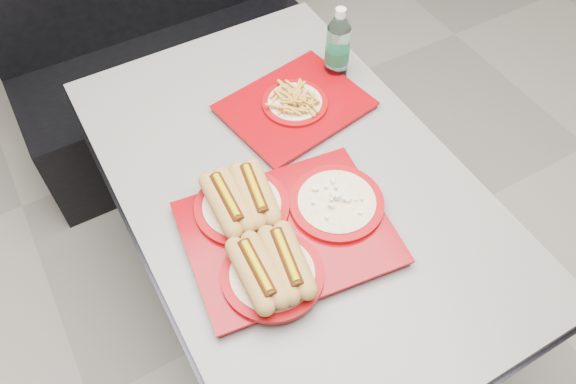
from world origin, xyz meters
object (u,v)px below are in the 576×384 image
water_bottle (338,47)px  diner_table (293,213)px  booth_bench (166,56)px  tray_near (279,229)px  tray_far (295,104)px

water_bottle → diner_table: bearing=-137.2°
booth_bench → diner_table: bearing=-90.0°
diner_table → water_bottle: bearing=42.8°
booth_bench → tray_near: (-0.13, -1.24, 0.39)m
booth_bench → water_bottle: 0.96m
tray_near → tray_far: 0.47m
diner_table → tray_far: 0.33m
diner_table → booth_bench: 1.11m
tray_near → tray_far: bearing=55.2°
tray_near → diner_table: bearing=49.6°
diner_table → water_bottle: 0.53m
diner_table → booth_bench: size_ratio=1.05×
tray_far → tray_near: bearing=-124.8°
diner_table → booth_bench: booth_bench is taller
booth_bench → tray_far: size_ratio=2.92×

